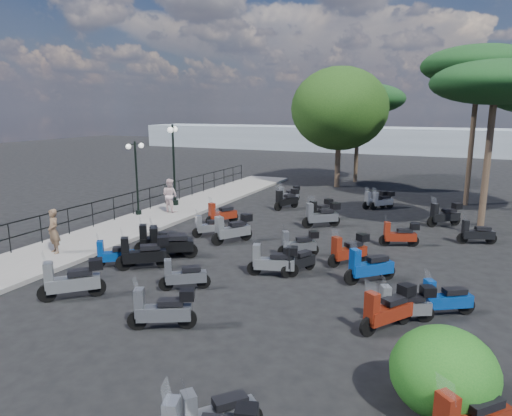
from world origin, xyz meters
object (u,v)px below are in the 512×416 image
at_px(scooter_20, 349,250).
at_px(scooter_22, 400,235).
at_px(scooter_27, 369,267).
at_px(scooter_17, 320,211).
at_px(lamp_post_2, 174,160).
at_px(scooter_12, 216,416).
at_px(scooter_19, 388,310).
at_px(scooter_25, 405,305).
at_px(scooter_15, 299,244).
at_px(pine_2, 359,99).
at_px(scooter_2, 170,245).
at_px(scooter_5, 287,200).
at_px(scooter_3, 169,243).
at_px(scooter_6, 72,280).
at_px(pine_3, 496,83).
at_px(scooter_9, 233,230).
at_px(scooter_28, 476,234).
at_px(scooter_14, 273,261).
at_px(broadleaf_tree, 340,109).
at_px(scooter_10, 209,227).
at_px(scooter_26, 445,300).
at_px(scooter_31, 159,241).
at_px(scooter_23, 375,200).
at_px(scooter_8, 144,254).
at_px(scooter_11, 289,195).
at_px(scooter_21, 298,261).
at_px(scooter_4, 221,215).
at_px(scooter_16, 322,216).
at_px(scooter_7, 163,310).
at_px(scooter_1, 114,255).
at_px(scooter_13, 183,276).
at_px(pine_0, 479,66).
at_px(woman, 54,231).
at_px(pedestrian_far, 170,195).
at_px(scooter_29, 445,215).

height_order(scooter_20, scooter_22, scooter_20).
bearing_deg(scooter_27, scooter_17, -17.24).
height_order(lamp_post_2, scooter_12, lamp_post_2).
bearing_deg(scooter_19, scooter_25, -86.48).
height_order(lamp_post_2, scooter_15, lamp_post_2).
height_order(lamp_post_2, pine_2, pine_2).
bearing_deg(scooter_2, scooter_5, -38.65).
bearing_deg(scooter_25, scooter_3, 48.63).
distance_m(scooter_6, pine_3, 17.04).
bearing_deg(pine_3, scooter_12, -105.58).
distance_m(scooter_9, scooter_28, 9.62).
xyz_separation_m(scooter_19, scooter_20, (-1.92, 4.33, -0.01)).
relative_size(scooter_14, scooter_20, 1.13).
bearing_deg(broadleaf_tree, scooter_10, -97.02).
height_order(scooter_10, scooter_26, scooter_26).
xyz_separation_m(scooter_25, scooter_31, (-8.83, 2.03, 0.04)).
distance_m(scooter_2, scooter_19, 8.20).
relative_size(scooter_3, scooter_23, 1.35).
distance_m(scooter_8, scooter_11, 12.55).
bearing_deg(scooter_2, scooter_21, -118.33).
height_order(scooter_2, scooter_3, scooter_2).
relative_size(scooter_4, scooter_8, 0.98).
xyz_separation_m(scooter_5, scooter_22, (6.33, -4.57, -0.05)).
height_order(scooter_10, scooter_16, scooter_16).
relative_size(scooter_19, scooter_23, 1.23).
bearing_deg(scooter_7, scooter_1, 26.06).
bearing_deg(scooter_26, scooter_23, -14.73).
height_order(scooter_4, pine_3, pine_3).
height_order(scooter_4, scooter_13, scooter_4).
distance_m(scooter_5, pine_0, 12.27).
relative_size(scooter_20, scooter_27, 1.00).
distance_m(scooter_11, scooter_14, 11.97).
height_order(scooter_20, pine_3, pine_3).
bearing_deg(scooter_13, scooter_28, -77.12).
height_order(scooter_3, scooter_7, scooter_3).
height_order(scooter_5, scooter_26, scooter_5).
bearing_deg(scooter_19, scooter_22, -50.81).
relative_size(scooter_10, scooter_16, 0.79).
height_order(scooter_10, scooter_14, scooter_14).
bearing_deg(pine_2, scooter_27, -76.94).
bearing_deg(broadleaf_tree, scooter_22, -66.04).
bearing_deg(scooter_25, scooter_2, 49.83).
distance_m(scooter_12, scooter_17, 15.29).
distance_m(woman, scooter_10, 5.93).
xyz_separation_m(scooter_11, scooter_23, (4.82, 0.26, 0.01)).
height_order(pedestrian_far, scooter_14, pedestrian_far).
distance_m(scooter_11, scooter_16, 5.81).
xyz_separation_m(scooter_28, pine_3, (0.20, 1.54, 5.80)).
bearing_deg(scooter_29, pedestrian_far, 63.85).
distance_m(scooter_15, scooter_20, 1.85).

